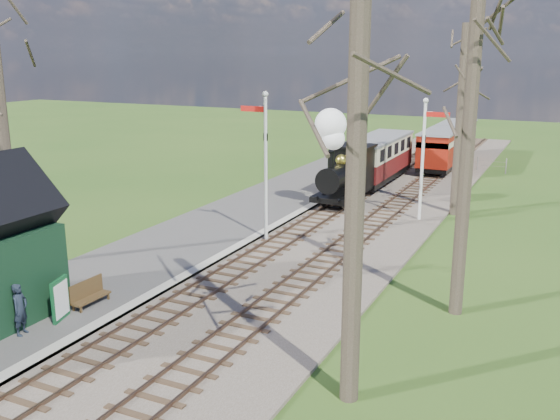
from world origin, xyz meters
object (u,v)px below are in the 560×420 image
(semaphore_far, at_px, (425,151))
(red_carriage_a, at_px, (440,150))
(red_carriage_b, at_px, (456,139))
(semaphore_near, at_px, (264,156))
(bench, at_px, (88,293))
(sign_board, at_px, (60,299))
(locomotive, at_px, (343,163))
(coach, at_px, (378,157))
(person, at_px, (20,309))

(semaphore_far, height_order, red_carriage_a, semaphore_far)
(red_carriage_a, bearing_deg, red_carriage_b, 90.00)
(semaphore_near, height_order, semaphore_far, semaphore_near)
(bench, bearing_deg, semaphore_near, 79.49)
(red_carriage_b, bearing_deg, sign_board, -98.27)
(locomotive, bearing_deg, sign_board, -97.70)
(semaphore_far, height_order, coach, semaphore_far)
(bench, distance_m, person, 2.43)
(red_carriage_a, bearing_deg, person, -99.93)
(red_carriage_b, bearing_deg, person, -98.40)
(locomotive, distance_m, sign_board, 17.34)
(semaphore_near, height_order, coach, semaphore_near)
(bench, height_order, person, person)
(person, bearing_deg, bench, -18.52)
(coach, bearing_deg, person, -96.04)
(coach, bearing_deg, red_carriage_b, 76.35)
(locomotive, distance_m, red_carriage_b, 16.99)
(sign_board, bearing_deg, semaphore_far, 67.13)
(semaphore_far, xyz_separation_m, locomotive, (-4.39, 1.23, -1.10))
(locomotive, bearing_deg, coach, 89.89)
(semaphore_near, bearing_deg, red_carriage_a, 79.68)
(sign_board, bearing_deg, person, -101.87)
(red_carriage_b, bearing_deg, semaphore_near, -97.99)
(semaphore_near, height_order, locomotive, semaphore_near)
(red_carriage_a, relative_size, sign_board, 4.23)
(semaphore_far, distance_m, locomotive, 4.69)
(semaphore_near, distance_m, red_carriage_b, 24.33)
(coach, height_order, sign_board, coach)
(red_carriage_a, bearing_deg, sign_board, -99.85)
(sign_board, bearing_deg, coach, 84.27)
(semaphore_near, distance_m, semaphore_far, 7.91)
(semaphore_near, relative_size, red_carriage_a, 1.19)
(semaphore_near, distance_m, coach, 13.47)
(coach, relative_size, person, 5.37)
(coach, bearing_deg, red_carriage_a, 63.46)
(red_carriage_b, bearing_deg, coach, -103.65)
(semaphore_near, bearing_deg, red_carriage_b, 82.01)
(locomotive, xyz_separation_m, coach, (0.01, 6.07, -0.61))
(coach, relative_size, bench, 5.74)
(coach, relative_size, sign_board, 6.35)
(semaphore_near, xyz_separation_m, coach, (0.77, 13.30, -1.98))
(bench, bearing_deg, person, -94.73)
(coach, height_order, bench, coach)
(sign_board, distance_m, person, 1.23)
(coach, xyz_separation_m, red_carriage_b, (2.60, 10.71, -0.11))
(sign_board, height_order, bench, sign_board)
(red_carriage_a, height_order, person, red_carriage_a)
(semaphore_far, xyz_separation_m, red_carriage_a, (-1.77, 12.51, -1.82))
(sign_board, xyz_separation_m, person, (-0.25, -1.20, 0.11))
(semaphore_near, bearing_deg, bench, -100.51)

